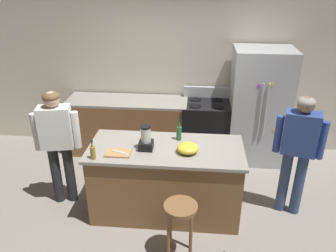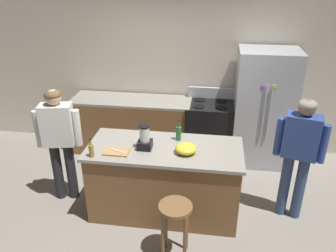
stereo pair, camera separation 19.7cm
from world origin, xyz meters
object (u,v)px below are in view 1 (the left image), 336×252
object	(u,v)px
refrigerator	(259,107)
mixing_bowl	(188,148)
bar_stool	(180,217)
bottle_olive_oil	(179,133)
kitchen_island	(166,180)
person_by_island_left	(57,138)
cutting_board	(118,153)
stove_range	(205,129)
person_by_sink_right	(298,146)
blender_appliance	(146,139)
bottle_vinegar	(93,152)
chef_knife	(120,152)

from	to	relation	value
refrigerator	mixing_bowl	size ratio (longest dim) A/B	7.23
bar_stool	bottle_olive_oil	size ratio (longest dim) A/B	2.55
kitchen_island	mixing_bowl	size ratio (longest dim) A/B	7.41
bottle_olive_oil	person_by_island_left	bearing A→B (deg)	-175.35
mixing_bowl	cutting_board	xyz separation A→B (m)	(-0.82, -0.11, -0.05)
stove_range	person_by_sink_right	bearing A→B (deg)	-51.53
refrigerator	kitchen_island	bearing A→B (deg)	-131.80
person_by_island_left	mixing_bowl	world-z (taller)	person_by_island_left
blender_appliance	bottle_vinegar	bearing A→B (deg)	-153.89
bar_stool	bottle_vinegar	xyz separation A→B (m)	(-1.03, 0.43, 0.49)
bar_stool	chef_knife	size ratio (longest dim) A/B	3.20
cutting_board	chef_knife	distance (m)	0.02
person_by_sink_right	bottle_vinegar	distance (m)	2.46
refrigerator	stove_range	xyz separation A→B (m)	(-0.83, 0.02, -0.44)
mixing_bowl	chef_knife	size ratio (longest dim) A/B	1.17
refrigerator	bottle_vinegar	world-z (taller)	refrigerator
person_by_island_left	cutting_board	distance (m)	0.91
person_by_island_left	bottle_olive_oil	xyz separation A→B (m)	(1.55, 0.13, 0.09)
bottle_vinegar	chef_knife	world-z (taller)	bottle_vinegar
bar_stool	cutting_board	xyz separation A→B (m)	(-0.78, 0.57, 0.42)
bottle_olive_oil	mixing_bowl	distance (m)	0.34
kitchen_island	refrigerator	size ratio (longest dim) A/B	1.02
refrigerator	cutting_board	world-z (taller)	refrigerator
blender_appliance	bottle_olive_oil	size ratio (longest dim) A/B	1.11
stove_range	chef_knife	distance (m)	2.07
bottle_vinegar	chef_knife	bearing A→B (deg)	26.11
kitchen_island	person_by_island_left	size ratio (longest dim) A/B	1.19
person_by_island_left	cutting_board	xyz separation A→B (m)	(0.86, -0.29, -0.00)
stove_range	mixing_bowl	distance (m)	1.72
kitchen_island	chef_knife	bearing A→B (deg)	-159.40
stove_range	cutting_board	xyz separation A→B (m)	(-1.06, -1.72, 0.47)
blender_appliance	chef_knife	distance (m)	0.34
stove_range	chef_knife	bearing A→B (deg)	-121.13
bar_stool	chef_knife	bearing A→B (deg)	143.10
person_by_island_left	person_by_sink_right	bearing A→B (deg)	0.97
person_by_island_left	bar_stool	bearing A→B (deg)	-27.84
chef_knife	mixing_bowl	bearing A→B (deg)	29.41
bottle_vinegar	mixing_bowl	bearing A→B (deg)	12.72
mixing_bowl	bottle_vinegar	bearing A→B (deg)	-167.28
bottle_olive_oil	bar_stool	bearing A→B (deg)	-85.11
person_by_sink_right	blender_appliance	distance (m)	1.85
blender_appliance	bottle_olive_oil	distance (m)	0.47
kitchen_island	stove_range	bearing A→B (deg)	71.37
stove_range	person_by_island_left	distance (m)	2.44
person_by_island_left	bottle_vinegar	xyz separation A→B (m)	(0.60, -0.43, 0.07)
person_by_island_left	bottle_vinegar	size ratio (longest dim) A/B	6.76
stove_range	chef_knife	world-z (taller)	stove_range
person_by_island_left	person_by_sink_right	size ratio (longest dim) A/B	0.99
kitchen_island	mixing_bowl	world-z (taller)	mixing_bowl
refrigerator	bottle_olive_oil	size ratio (longest dim) A/B	6.73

